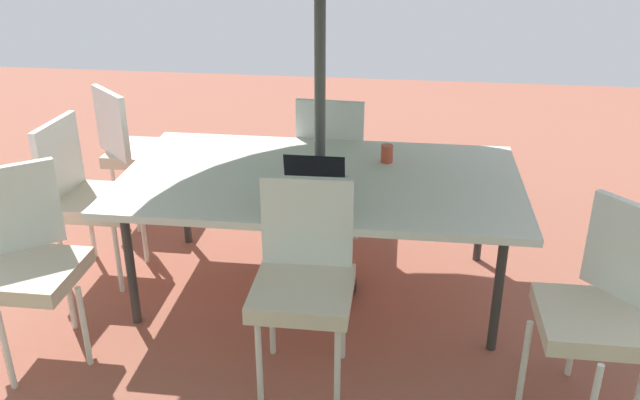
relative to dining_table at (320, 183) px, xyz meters
The scene contains 10 objects.
ground_plane 0.70m from the dining_table, ahead, with size 10.00×10.00×0.02m, color #935442.
dining_table is the anchor object (origin of this frame).
chair_southeast 1.62m from the dining_table, 29.34° to the right, with size 0.59×0.59×0.98m.
chair_south 0.80m from the dining_table, 89.24° to the right, with size 0.46×0.47×0.98m.
chair_north 0.78m from the dining_table, 91.63° to the left, with size 0.46×0.47×0.98m.
chair_east 1.41m from the dining_table, ahead, with size 0.47×0.46×0.98m.
chair_northwest 1.60m from the dining_table, 147.81° to the left, with size 0.59×0.58×0.98m.
chair_northeast 1.57m from the dining_table, 29.82° to the left, with size 0.58×0.58×0.98m.
laptop 0.18m from the dining_table, 88.83° to the left, with size 0.32×0.25×0.21m.
cup 0.46m from the dining_table, 143.63° to the right, with size 0.07×0.07×0.11m, color #CC4C33.
Camera 1 is at (-0.45, 3.48, 2.20)m, focal length 38.23 mm.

